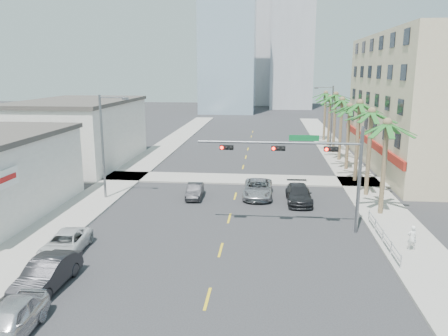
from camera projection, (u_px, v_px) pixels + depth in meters
name	position (u px, v px, depth m)	size (l,w,h in m)	color
ground	(213.00, 280.00, 23.41)	(260.00, 260.00, 0.00)	#262628
sidewalk_right	(364.00, 187.00, 41.63)	(4.00, 120.00, 0.15)	gray
sidewalk_left	(120.00, 181.00, 43.99)	(4.00, 120.00, 0.15)	gray
sidewalk_cross	(240.00, 179.00, 44.75)	(80.00, 4.00, 0.15)	gray
building_right	(441.00, 102.00, 48.72)	(15.25, 28.00, 15.00)	beige
building_left_far	(79.00, 134.00, 51.72)	(11.00, 18.00, 7.20)	beige
tower_far_left	(228.00, 18.00, 111.15)	(14.00, 14.00, 48.00)	#99B2C6
tower_far_right	(293.00, 1.00, 122.72)	(12.00, 12.00, 60.00)	#ADADB2
tower_far_center	(252.00, 38.00, 140.43)	(16.00, 16.00, 42.00)	#ADADB2
traffic_signal_mast	(312.00, 160.00, 29.45)	(11.12, 0.54, 7.20)	slate
palm_tree_0	(387.00, 124.00, 32.36)	(4.80, 4.80, 7.80)	brown
palm_tree_1	(372.00, 113.00, 37.33)	(4.80, 4.80, 8.16)	brown
palm_tree_2	(360.00, 104.00, 42.31)	(4.80, 4.80, 8.52)	brown
palm_tree_3	(350.00, 107.00, 47.51)	(4.80, 4.80, 7.80)	brown
palm_tree_4	(342.00, 100.00, 52.48)	(4.80, 4.80, 8.16)	brown
palm_tree_5	(336.00, 95.00, 57.45)	(4.80, 4.80, 8.52)	brown
palm_tree_6	(330.00, 98.00, 62.65)	(4.80, 4.80, 7.80)	brown
palm_tree_7	(326.00, 94.00, 67.62)	(4.80, 4.80, 8.16)	brown
streetlight_left	(105.00, 142.00, 36.97)	(2.55, 0.25, 9.00)	slate
streetlight_right	(330.00, 116.00, 58.10)	(2.55, 0.25, 9.00)	slate
guardrail	(383.00, 234.00, 28.07)	(0.08, 8.08, 1.00)	silver
car_parked_near	(9.00, 321.00, 18.16)	(1.82, 4.53, 1.54)	silver
car_parked_mid	(47.00, 274.00, 22.33)	(1.67, 4.79, 1.58)	black
car_parked_far	(65.00, 243.00, 26.65)	(2.15, 4.66, 1.30)	silver
car_lane_left	(195.00, 191.00, 38.39)	(1.31, 3.76, 1.24)	black
car_lane_center	(258.00, 189.00, 38.61)	(2.50, 5.42, 1.51)	#A6A6AB
car_lane_right	(299.00, 194.00, 36.95)	(2.06, 5.07, 1.47)	black
pedestrian	(412.00, 238.00, 26.74)	(0.58, 0.38, 1.59)	white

